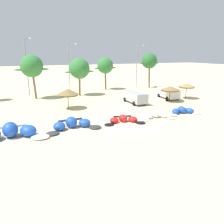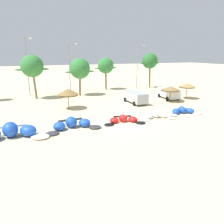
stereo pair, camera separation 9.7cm
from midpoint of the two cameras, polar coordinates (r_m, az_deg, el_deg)
name	(u,v)px [view 1 (the left image)]	position (r m, az deg, el deg)	size (l,w,h in m)	color
ground_plane	(125,124)	(24.43, 3.32, -3.23)	(260.00, 260.00, 0.00)	beige
kite_far_left	(10,133)	(22.39, -25.66, -5.00)	(7.28, 3.31, 1.50)	white
kite_left	(72,124)	(23.26, -10.73, -3.24)	(6.21, 2.83, 1.21)	#333338
kite_left_of_center	(124,120)	(24.94, 3.00, -2.04)	(4.97, 2.90, 0.85)	black
kite_center	(156,116)	(27.15, 11.65, -0.99)	(4.72, 2.57, 0.73)	white
kite_right_of_center	(183,111)	(29.99, 18.26, 0.27)	(4.74, 2.69, 0.96)	white
beach_umbrella_near_van	(68,92)	(31.22, -11.86, 5.22)	(3.10, 3.10, 2.94)	brown
beach_umbrella_middle	(170,89)	(36.57, 15.20, 6.09)	(3.12, 3.12, 2.60)	brown
beach_umbrella_near_palms	(187,85)	(40.01, 19.29, 6.73)	(2.93, 2.93, 2.73)	brown
parked_van	(168,92)	(39.35, 14.66, 5.10)	(2.76, 5.11, 1.84)	white
parked_car_second	(134,96)	(34.73, 5.94, 4.19)	(2.27, 5.30, 1.84)	#B2B7BC
palm_left	(32,66)	(39.89, -20.77, 11.35)	(5.77, 3.85, 7.63)	#7F6647
palm_left_of_gap	(79,69)	(41.02, -8.78, 11.35)	(5.73, 3.82, 6.97)	brown
palm_center_left	(105,66)	(47.50, -1.88, 12.25)	(5.22, 3.48, 6.98)	brown
palm_center_right	(149,61)	(50.47, 9.91, 13.26)	(5.22, 3.48, 7.91)	brown
lamppost_west_center	(27,65)	(43.07, -21.84, 11.65)	(1.41, 0.24, 10.55)	gray
lamppost_east_center	(70,65)	(46.68, -11.35, 12.31)	(2.05, 0.24, 9.88)	gray
lamppost_east	(137,64)	(50.07, 6.74, 12.56)	(1.93, 0.24, 9.68)	gray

